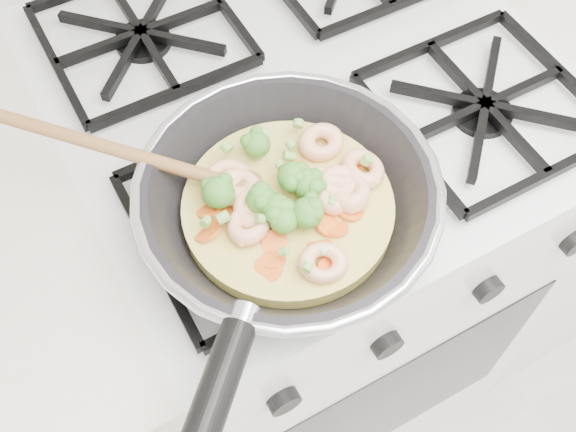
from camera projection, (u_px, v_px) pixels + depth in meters
stove at (301, 254)px, 1.21m from camera, size 0.60×0.60×0.92m
skillet at (285, 205)px, 0.68m from camera, size 0.41×0.47×0.09m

